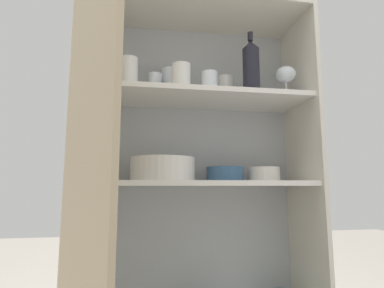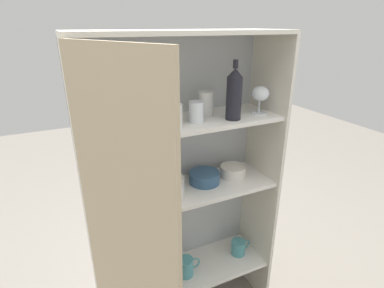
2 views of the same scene
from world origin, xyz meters
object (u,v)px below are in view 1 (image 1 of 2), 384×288
object	(u,v)px
plate_stack_white	(163,169)
mixing_bowl_large	(225,173)
serving_bowl_small	(264,173)
wine_bottle	(251,66)

from	to	relation	value
plate_stack_white	mixing_bowl_large	size ratio (longest dim) A/B	1.63
mixing_bowl_large	serving_bowl_small	bearing A→B (deg)	-0.72
wine_bottle	mixing_bowl_large	distance (m)	0.45
plate_stack_white	wine_bottle	bearing A→B (deg)	-10.69
serving_bowl_small	mixing_bowl_large	bearing A→B (deg)	179.28
wine_bottle	serving_bowl_small	xyz separation A→B (m)	(0.08, 0.09, -0.43)
serving_bowl_small	wine_bottle	bearing A→B (deg)	-130.17
plate_stack_white	serving_bowl_small	size ratio (longest dim) A/B	1.90
wine_bottle	mixing_bowl_large	world-z (taller)	wine_bottle
plate_stack_white	mixing_bowl_large	xyz separation A→B (m)	(0.26, 0.03, -0.01)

